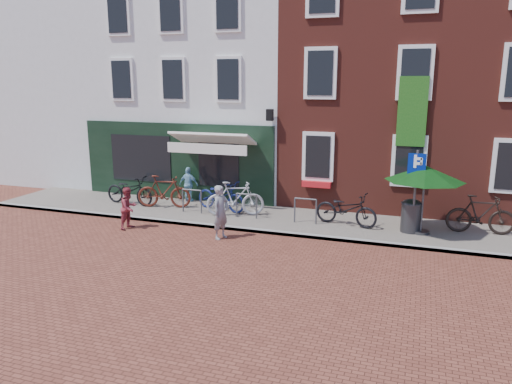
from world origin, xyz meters
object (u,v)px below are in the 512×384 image
(bicycle_5, at_px, (481,215))
(cafe_person, at_px, (189,184))
(litter_bin, at_px, (411,214))
(bicycle_0, at_px, (130,190))
(parking_sign, at_px, (416,179))
(parasol, at_px, (425,170))
(bicycle_2, at_px, (221,196))
(bicycle_4, at_px, (346,209))
(woman, at_px, (221,212))
(bicycle_3, at_px, (235,199))
(boy, at_px, (129,208))
(bicycle_1, at_px, (164,191))

(bicycle_5, bearing_deg, cafe_person, 80.60)
(litter_bin, bearing_deg, bicycle_0, 179.15)
(parking_sign, bearing_deg, bicycle_5, 21.38)
(bicycle_0, height_order, bicycle_5, bicycle_5)
(parasol, relative_size, bicycle_2, 1.14)
(bicycle_2, distance_m, bicycle_4, 4.44)
(woman, distance_m, bicycle_3, 2.17)
(boy, distance_m, bicycle_4, 6.83)
(cafe_person, distance_m, bicycle_1, 1.18)
(boy, distance_m, bicycle_0, 2.76)
(cafe_person, distance_m, bicycle_5, 10.02)
(bicycle_2, xyz_separation_m, bicycle_3, (0.71, -0.45, 0.06))
(bicycle_4, bearing_deg, woman, 136.37)
(parasol, distance_m, bicycle_4, 2.64)
(litter_bin, height_order, cafe_person, cafe_person)
(bicycle_2, bearing_deg, parking_sign, -80.53)
(litter_bin, height_order, bicycle_2, litter_bin)
(parasol, relative_size, woman, 1.44)
(litter_bin, height_order, bicycle_5, bicycle_5)
(litter_bin, xyz_separation_m, bicycle_2, (-6.37, 0.43, -0.02))
(bicycle_4, bearing_deg, bicycle_2, 97.98)
(boy, bearing_deg, bicycle_5, -65.80)
(parasol, bearing_deg, parking_sign, -140.46)
(bicycle_2, distance_m, bicycle_5, 8.33)
(bicycle_2, bearing_deg, boy, 157.50)
(boy, distance_m, bicycle_3, 3.49)
(bicycle_2, relative_size, bicycle_3, 1.03)
(parking_sign, distance_m, bicycle_4, 2.34)
(litter_bin, xyz_separation_m, boy, (-8.41, -2.17, 0.01))
(parasol, bearing_deg, bicycle_0, 178.86)
(boy, relative_size, bicycle_3, 0.68)
(bicycle_1, bearing_deg, bicycle_5, -100.99)
(parking_sign, relative_size, bicycle_2, 1.26)
(woman, bearing_deg, bicycle_0, 80.89)
(cafe_person, height_order, bicycle_4, cafe_person)
(bicycle_2, bearing_deg, bicycle_1, 113.06)
(boy, xyz_separation_m, bicycle_4, (6.46, 2.22, -0.04))
(bicycle_5, bearing_deg, bicycle_4, 91.36)
(parasol, bearing_deg, boy, -166.34)
(bicycle_0, bearing_deg, bicycle_1, -84.16)
(bicycle_2, xyz_separation_m, bicycle_4, (4.42, -0.38, 0.00))
(bicycle_2, bearing_deg, parasol, -78.61)
(parking_sign, xyz_separation_m, bicycle_3, (-5.72, 0.23, -1.11))
(bicycle_0, distance_m, bicycle_1, 1.43)
(bicycle_5, bearing_deg, bicycle_0, 86.57)
(bicycle_2, distance_m, bicycle_3, 0.85)
(boy, bearing_deg, parasol, -66.54)
(bicycle_0, distance_m, bicycle_4, 7.95)
(woman, xyz_separation_m, bicycle_2, (-1.09, 2.59, -0.17))
(bicycle_3, distance_m, bicycle_4, 3.71)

